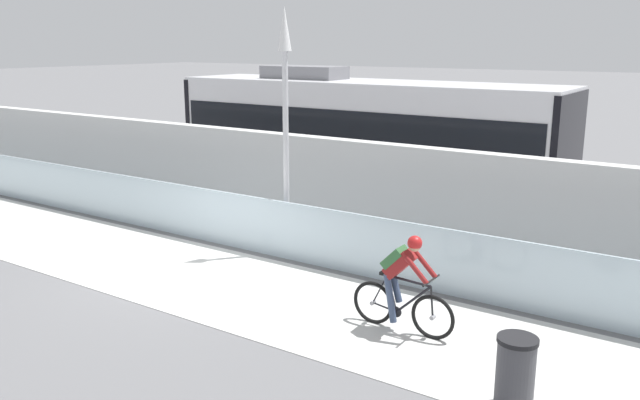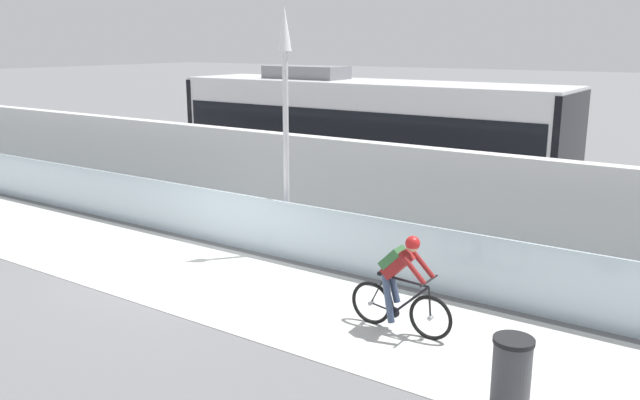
% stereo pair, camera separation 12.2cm
% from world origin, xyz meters
% --- Properties ---
extents(ground_plane, '(200.00, 200.00, 0.00)m').
position_xyz_m(ground_plane, '(0.00, 0.00, 0.00)').
color(ground_plane, slate).
extents(bike_path_deck, '(32.00, 3.20, 0.01)m').
position_xyz_m(bike_path_deck, '(0.00, 0.00, 0.01)').
color(bike_path_deck, silver).
rests_on(bike_path_deck, ground).
extents(glass_parapet, '(32.00, 0.05, 1.24)m').
position_xyz_m(glass_parapet, '(0.00, 1.85, 0.62)').
color(glass_parapet, silver).
rests_on(glass_parapet, ground).
extents(concrete_barrier_wall, '(32.00, 0.36, 2.36)m').
position_xyz_m(concrete_barrier_wall, '(0.00, 3.65, 1.18)').
color(concrete_barrier_wall, silver).
rests_on(concrete_barrier_wall, ground).
extents(tram_rail_near, '(32.00, 0.08, 0.01)m').
position_xyz_m(tram_rail_near, '(0.00, 6.13, 0.00)').
color(tram_rail_near, '#595654').
rests_on(tram_rail_near, ground).
extents(tram_rail_far, '(32.00, 0.08, 0.01)m').
position_xyz_m(tram_rail_far, '(0.00, 7.57, 0.00)').
color(tram_rail_far, '#595654').
rests_on(tram_rail_far, ground).
extents(tram, '(11.06, 2.54, 3.81)m').
position_xyz_m(tram, '(0.21, 6.85, 1.89)').
color(tram, silver).
rests_on(tram, ground).
extents(cyclist_on_bike, '(1.77, 0.58, 1.61)m').
position_xyz_m(cyclist_on_bike, '(4.94, -0.00, 0.80)').
color(cyclist_on_bike, black).
rests_on(cyclist_on_bike, ground).
extents(lamp_post_antenna, '(0.28, 0.28, 5.20)m').
position_xyz_m(lamp_post_antenna, '(1.08, 2.15, 3.29)').
color(lamp_post_antenna, gray).
rests_on(lamp_post_antenna, ground).
extents(trash_bin, '(0.51, 0.51, 0.96)m').
position_xyz_m(trash_bin, '(7.14, -1.25, 0.48)').
color(trash_bin, '#47474C').
rests_on(trash_bin, ground).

